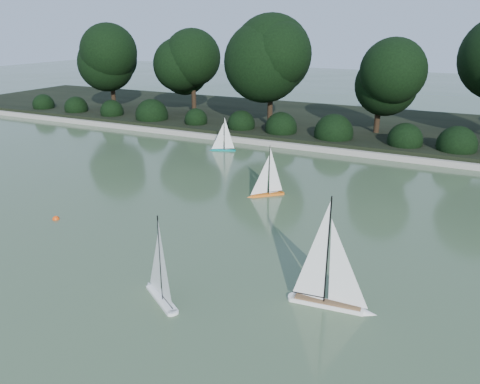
{
  "coord_description": "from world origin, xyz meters",
  "views": [
    {
      "loc": [
        3.93,
        -5.9,
        4.01
      ],
      "look_at": [
        -0.13,
        2.4,
        0.7
      ],
      "focal_mm": 35.0,
      "sensor_mm": 36.0,
      "label": 1
    }
  ],
  "objects_px": {
    "sailboat_white_b": "(335,290)",
    "sailboat_orange": "(265,188)",
    "sailboat_teal": "(221,145)",
    "race_buoy": "(56,219)",
    "sailboat_white_a": "(159,284)"
  },
  "relations": [
    {
      "from": "sailboat_white_b",
      "to": "sailboat_teal",
      "type": "bearing_deg",
      "value": 128.5
    },
    {
      "from": "sailboat_orange",
      "to": "sailboat_teal",
      "type": "relative_size",
      "value": 1.08
    },
    {
      "from": "sailboat_orange",
      "to": "race_buoy",
      "type": "distance_m",
      "value": 4.88
    },
    {
      "from": "sailboat_orange",
      "to": "sailboat_teal",
      "type": "distance_m",
      "value": 4.59
    },
    {
      "from": "sailboat_white_b",
      "to": "sailboat_orange",
      "type": "bearing_deg",
      "value": 125.53
    },
    {
      "from": "sailboat_white_a",
      "to": "sailboat_white_b",
      "type": "height_order",
      "value": "sailboat_white_b"
    },
    {
      "from": "sailboat_teal",
      "to": "race_buoy",
      "type": "distance_m",
      "value": 6.83
    },
    {
      "from": "race_buoy",
      "to": "sailboat_teal",
      "type": "bearing_deg",
      "value": 86.18
    },
    {
      "from": "sailboat_orange",
      "to": "sailboat_teal",
      "type": "xyz_separation_m",
      "value": [
        -3.06,
        3.43,
        -0.02
      ]
    },
    {
      "from": "sailboat_white_a",
      "to": "sailboat_orange",
      "type": "bearing_deg",
      "value": 94.06
    },
    {
      "from": "sailboat_white_a",
      "to": "race_buoy",
      "type": "distance_m",
      "value": 4.18
    },
    {
      "from": "sailboat_white_a",
      "to": "sailboat_teal",
      "type": "distance_m",
      "value": 9.05
    },
    {
      "from": "sailboat_white_b",
      "to": "race_buoy",
      "type": "bearing_deg",
      "value": 174.35
    },
    {
      "from": "sailboat_orange",
      "to": "sailboat_teal",
      "type": "bearing_deg",
      "value": 131.69
    },
    {
      "from": "sailboat_white_a",
      "to": "sailboat_white_b",
      "type": "bearing_deg",
      "value": 20.54
    }
  ]
}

